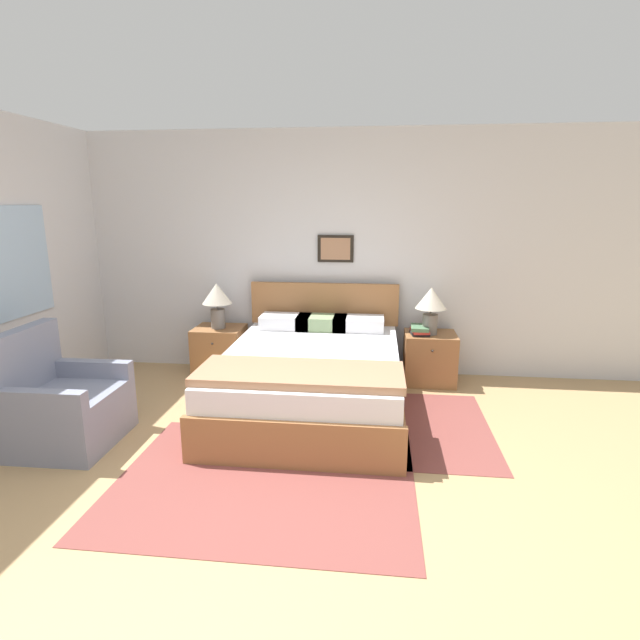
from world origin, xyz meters
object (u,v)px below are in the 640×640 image
armchair (61,407)px  table_lamp_by_door (431,303)px  nightstand_by_door (430,358)px  bed (312,377)px  table_lamp_near_window (217,298)px  nightstand_near_window (220,351)px

armchair → table_lamp_by_door: size_ratio=1.88×
armchair → nightstand_by_door: 3.44m
bed → table_lamp_by_door: 1.49m
bed → armchair: bed is taller
armchair → table_lamp_near_window: table_lamp_near_window is taller
nightstand_by_door → table_lamp_by_door: table_lamp_by_door is taller
armchair → nightstand_by_door: size_ratio=1.73×
bed → armchair: (-1.85, -0.89, -0.00)m
nightstand_near_window → bed: bearing=-36.5°
bed → armchair: bearing=-154.4°
bed → nightstand_near_window: bed is taller
nightstand_near_window → table_lamp_near_window: size_ratio=1.08×
armchair → table_lamp_near_window: bearing=156.0°
table_lamp_by_door → bed: bearing=-143.8°
table_lamp_by_door → armchair: bearing=-150.1°
nightstand_near_window → table_lamp_near_window: bearing=-86.1°
bed → armchair: 2.05m
table_lamp_near_window → table_lamp_by_door: 2.24m
armchair → nightstand_near_window: size_ratio=1.73×
armchair → table_lamp_by_door: bearing=118.9°
table_lamp_near_window → table_lamp_by_door: (2.24, 0.00, 0.00)m
armchair → nightstand_near_window: 1.87m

